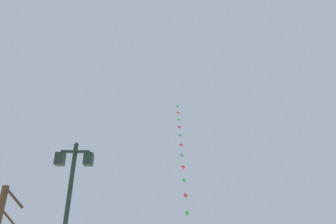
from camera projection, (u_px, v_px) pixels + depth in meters
name	position (u px, v px, depth m)	size (l,w,h in m)	color
twin_lantern_lamp_post	(70.00, 192.00, 9.27)	(1.19, 0.28, 5.15)	#1E2D23
kite_train	(182.00, 158.00, 28.28)	(0.45, 15.34, 19.38)	brown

